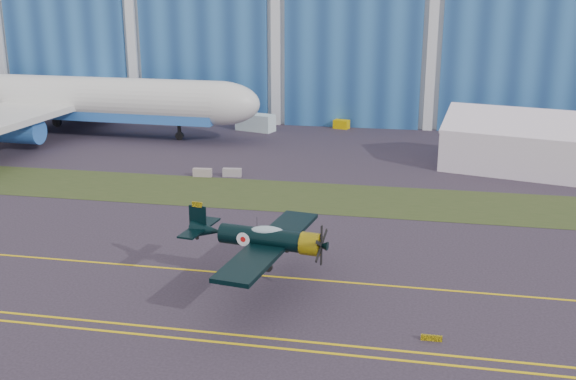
% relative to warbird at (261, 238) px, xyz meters
% --- Properties ---
extents(ground, '(260.00, 260.00, 0.00)m').
position_rel_warbird_xyz_m(ground, '(-11.03, 7.39, -3.76)').
color(ground, '#352C39').
rests_on(ground, ground).
extents(grass_median, '(260.00, 10.00, 0.02)m').
position_rel_warbird_xyz_m(grass_median, '(-11.03, 21.39, -3.74)').
color(grass_median, '#475128').
rests_on(grass_median, ground).
extents(hangar, '(220.00, 45.70, 30.00)m').
position_rel_warbird_xyz_m(hangar, '(-11.03, 79.17, 11.20)').
color(hangar, silver).
rests_on(hangar, ground).
extents(taxiway_centreline, '(200.00, 0.20, 0.02)m').
position_rel_warbird_xyz_m(taxiway_centreline, '(-11.03, 2.39, -3.75)').
color(taxiway_centreline, yellow).
rests_on(taxiway_centreline, ground).
extents(edge_line_near, '(80.00, 0.20, 0.02)m').
position_rel_warbird_xyz_m(edge_line_near, '(-11.03, -7.11, -3.75)').
color(edge_line_near, yellow).
rests_on(edge_line_near, ground).
extents(edge_line_far, '(80.00, 0.20, 0.02)m').
position_rel_warbird_xyz_m(edge_line_far, '(-11.03, -6.11, -3.75)').
color(edge_line_far, yellow).
rests_on(edge_line_far, ground).
extents(guard_board_right, '(1.20, 0.15, 0.35)m').
position_rel_warbird_xyz_m(guard_board_right, '(10.97, -4.61, -3.58)').
color(guard_board_right, yellow).
rests_on(guard_board_right, ground).
extents(warbird, '(12.56, 14.44, 3.85)m').
position_rel_warbird_xyz_m(warbird, '(0.00, 0.00, 0.00)').
color(warbird, black).
rests_on(warbird, ground).
extents(jetliner, '(67.30, 57.89, 22.65)m').
position_rel_warbird_xyz_m(jetliner, '(-39.39, 44.36, 7.57)').
color(jetliner, white).
rests_on(jetliner, ground).
extents(tent, '(17.21, 14.40, 6.92)m').
position_rel_warbird_xyz_m(tent, '(20.40, 36.67, -0.30)').
color(tent, white).
rests_on(tent, ground).
extents(shipping_container, '(5.89, 3.76, 2.38)m').
position_rel_warbird_xyz_m(shipping_container, '(-12.97, 51.46, -2.57)').
color(shipping_container, silver).
rests_on(shipping_container, ground).
extents(tug, '(2.42, 1.87, 1.25)m').
position_rel_warbird_xyz_m(tug, '(-1.18, 55.33, -3.13)').
color(tug, '#DAAF03').
rests_on(tug, ground).
extents(barrier_a, '(2.04, 0.73, 0.90)m').
position_rel_warbird_xyz_m(barrier_a, '(-12.72, 26.51, -3.31)').
color(barrier_a, '#A08E8E').
rests_on(barrier_a, ground).
extents(barrier_b, '(2.05, 0.78, 0.90)m').
position_rel_warbird_xyz_m(barrier_b, '(-9.62, 27.15, -3.31)').
color(barrier_b, gray).
rests_on(barrier_b, ground).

